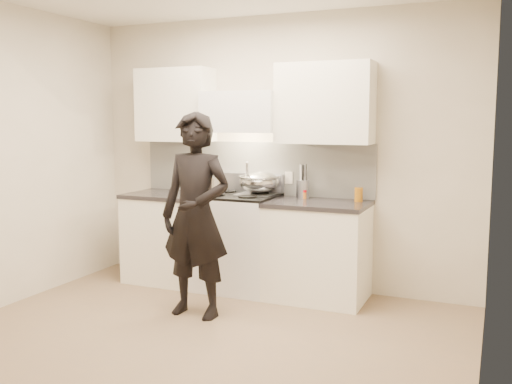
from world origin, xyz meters
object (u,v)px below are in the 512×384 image
counter_right (318,250)px  utensil_crock (303,188)px  person (196,215)px  wok (259,182)px  stove (237,241)px

counter_right → utensil_crock: (-0.22, 0.19, 0.56)m
counter_right → person: size_ratio=0.53×
person → counter_right: bearing=48.1°
wok → utensil_crock: wok is taller
stove → wok: (0.19, 0.11, 0.60)m
counter_right → utensil_crock: bearing=138.8°
wok → utensil_crock: 0.43m
counter_right → utensil_crock: size_ratio=2.81×
stove → utensil_crock: bearing=17.2°
stove → wok: size_ratio=1.91×
stove → wok: bearing=30.4°
person → wok: bearing=81.6°
wok → utensil_crock: size_ratio=1.54×
counter_right → wok: size_ratio=1.83×
wok → person: size_ratio=0.29×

